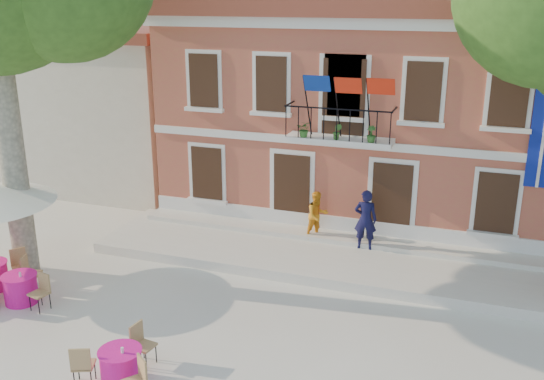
{
  "coord_description": "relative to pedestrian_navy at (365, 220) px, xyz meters",
  "views": [
    {
      "loc": [
        5.95,
        -11.77,
        7.66
      ],
      "look_at": [
        0.59,
        3.5,
        2.4
      ],
      "focal_mm": 40.0,
      "sensor_mm": 36.0,
      "label": 1
    }
  ],
  "objects": [
    {
      "name": "neighbor_west",
      "position": [
        -12.48,
        5.86,
        1.99
      ],
      "size": [
        9.4,
        9.4,
        6.4
      ],
      "color": "beige",
      "rests_on": "ground"
    },
    {
      "name": "cafe_table_1",
      "position": [
        -7.85,
        -5.76,
        -0.8
      ],
      "size": [
        1.79,
        1.83,
        0.95
      ],
      "color": "#E91590",
      "rests_on": "ground"
    },
    {
      "name": "main_building",
      "position": [
        -0.98,
        4.85,
        2.55
      ],
      "size": [
        13.5,
        9.59,
        7.5
      ],
      "color": "#A85B3C",
      "rests_on": "ground"
    },
    {
      "name": "terrace",
      "position": [
        -0.98,
        -0.74,
        -1.08
      ],
      "size": [
        14.0,
        3.4,
        0.3
      ],
      "primitive_type": "cube",
      "color": "silver",
      "rests_on": "ground"
    },
    {
      "name": "cafe_table_4",
      "position": [
        -3.48,
        -7.88,
        -0.8
      ],
      "size": [
        1.85,
        1.74,
        0.95
      ],
      "color": "#E91590",
      "rests_on": "ground"
    },
    {
      "name": "pedestrian_orange",
      "position": [
        -1.56,
        0.26,
        -0.15
      ],
      "size": [
        0.95,
        0.94,
        1.55
      ],
      "primitive_type": "imported",
      "rotation": [
        0.0,
        0.0,
        0.78
      ],
      "color": "orange",
      "rests_on": "terrace"
    },
    {
      "name": "pedestrian_navy",
      "position": [
        0.0,
        0.0,
        0.0
      ],
      "size": [
        0.71,
        0.5,
        1.85
      ],
      "primitive_type": "imported",
      "rotation": [
        0.0,
        0.0,
        3.22
      ],
      "color": "black",
      "rests_on": "terrace"
    },
    {
      "name": "ground",
      "position": [
        -2.98,
        -5.14,
        -1.23
      ],
      "size": [
        90.0,
        90.0,
        0.0
      ],
      "primitive_type": "plane",
      "color": "beige",
      "rests_on": "ground"
    }
  ]
}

